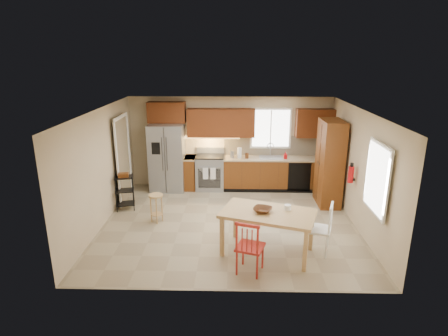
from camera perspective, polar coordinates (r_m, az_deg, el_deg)
floor at (r=8.40m, az=0.77°, el=-8.33°), size 5.50×5.50×0.00m
ceiling at (r=7.67m, az=0.84°, el=8.79°), size 5.50×5.00×0.02m
wall_back at (r=10.36m, az=0.96°, el=3.95°), size 5.50×0.02×2.50m
wall_front at (r=5.61m, az=0.50°, el=-7.78°), size 5.50×0.02×2.50m
wall_left at (r=8.44m, az=-18.22°, el=-0.02°), size 0.02×5.00×2.50m
wall_right at (r=8.38m, az=19.95°, el=-0.30°), size 0.02×5.00×2.50m
refrigerator at (r=10.24m, az=-8.63°, el=1.63°), size 0.92×0.75×1.82m
range_stove at (r=10.29m, az=-2.14°, el=-0.73°), size 0.76×0.63×0.92m
base_cabinet_narrow at (r=10.35m, az=-5.17°, el=-0.73°), size 0.30×0.60×0.90m
base_cabinet_run at (r=10.36m, az=8.08°, el=-0.82°), size 2.92×0.60×0.90m
dishwasher at (r=10.17m, az=11.40°, el=-1.34°), size 0.60×0.02×0.78m
backsplash at (r=10.43m, az=8.08°, el=3.45°), size 2.92×0.03×0.55m
upper_over_fridge at (r=10.18m, az=-8.74°, el=8.39°), size 1.00×0.35×0.55m
upper_left_block at (r=10.08m, az=-0.46°, el=6.91°), size 1.80×0.35×0.75m
upper_right_block at (r=10.30m, az=13.67°, el=6.66°), size 1.00×0.35×0.75m
window_back at (r=10.31m, az=7.13°, el=6.02°), size 1.12×0.04×1.12m
sink at (r=10.22m, az=7.12°, el=1.37°), size 0.62×0.46×0.16m
undercab_glow at (r=10.14m, az=-2.16°, el=4.70°), size 1.60×0.30×0.01m
soap_bottle at (r=10.13m, az=9.34°, el=1.93°), size 0.09×0.09×0.19m
paper_towel at (r=10.07m, az=2.36°, el=2.32°), size 0.12×0.12×0.28m
canister_steel at (r=10.08m, az=1.22°, el=2.05°), size 0.11×0.11×0.18m
canister_wood at (r=10.07m, az=3.50°, el=1.88°), size 0.10×0.10×0.14m
pantry at (r=9.45m, az=15.78°, el=0.74°), size 0.50×0.95×2.10m
fire_extinguisher at (r=8.53m, az=18.78°, el=-0.95°), size 0.12×0.12×0.36m
window_right at (r=7.27m, az=22.33°, el=-1.50°), size 0.04×1.02×1.32m
doorway at (r=9.65m, az=-15.18°, el=1.12°), size 0.04×0.95×2.10m
dining_table at (r=7.11m, az=6.64°, el=-9.80°), size 1.89×1.43×0.82m
chair_red at (r=6.47m, az=4.01°, el=-11.76°), size 0.58×0.58×0.98m
chair_white at (r=7.26m, az=14.20°, el=-8.89°), size 0.58×0.58×0.98m
table_bowl at (r=6.92m, az=5.89°, el=-6.72°), size 0.43×0.43×0.08m
table_jar at (r=7.05m, az=9.67°, el=-6.12°), size 0.17×0.17×0.15m
bar_stool at (r=8.46m, az=-10.26°, el=-6.05°), size 0.38×0.38×0.64m
utility_cart at (r=9.25m, az=-14.89°, el=-3.60°), size 0.50×0.43×0.86m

